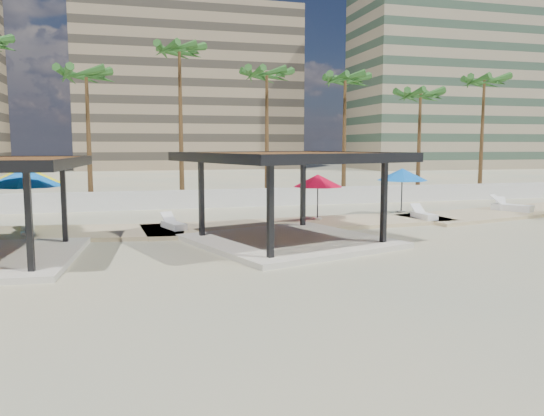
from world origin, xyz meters
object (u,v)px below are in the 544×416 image
at_px(pavilion_central, 289,190).
at_px(lounger_c, 511,207).
at_px(umbrella_c, 318,181).
at_px(lounger_d, 502,206).
at_px(umbrella_a, 25,178).
at_px(lounger_b, 424,215).
at_px(lounger_a, 173,225).

xyz_separation_m(pavilion_central, lounger_c, (15.65, 5.85, -1.86)).
height_order(umbrella_c, lounger_d, umbrella_c).
distance_m(umbrella_a, lounger_b, 19.66).
xyz_separation_m(lounger_a, lounger_d, (20.12, 2.49, -0.00)).
xyz_separation_m(pavilion_central, lounger_a, (-4.43, 4.21, -1.91)).
distance_m(pavilion_central, lounger_c, 16.81).
bearing_deg(lounger_a, umbrella_a, 73.06).
bearing_deg(umbrella_a, lounger_c, 3.84).
distance_m(umbrella_a, lounger_c, 26.55).
bearing_deg(umbrella_c, lounger_d, 6.41).
distance_m(lounger_a, lounger_b, 13.21).
relative_size(lounger_b, lounger_c, 0.77).
xyz_separation_m(umbrella_a, umbrella_c, (13.90, 1.21, -0.45)).
xyz_separation_m(lounger_b, lounger_d, (6.91, 2.51, -0.00)).
relative_size(umbrella_c, lounger_b, 1.41).
bearing_deg(lounger_a, lounger_c, -103.42).
height_order(umbrella_c, lounger_c, umbrella_c).
bearing_deg(pavilion_central, umbrella_c, 40.93).
bearing_deg(umbrella_c, lounger_a, -171.91).
relative_size(pavilion_central, lounger_b, 4.95).
bearing_deg(lounger_d, umbrella_c, 124.82).
bearing_deg(lounger_b, umbrella_c, 79.10).
distance_m(lounger_b, lounger_d, 7.35).
bearing_deg(lounger_c, umbrella_a, 63.60).
relative_size(umbrella_c, lounger_a, 1.37).
height_order(umbrella_a, umbrella_c, umbrella_a).
bearing_deg(lounger_c, lounger_b, 73.39).
xyz_separation_m(umbrella_a, lounger_b, (19.52, 0.11, -2.33)).
height_order(lounger_a, lounger_d, lounger_a).
height_order(pavilion_central, umbrella_a, pavilion_central).
xyz_separation_m(umbrella_c, lounger_c, (12.50, 0.57, -1.83)).
distance_m(pavilion_central, umbrella_a, 11.50).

